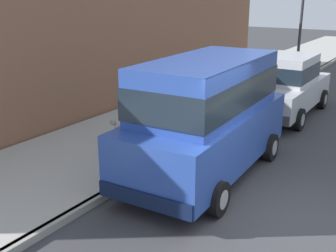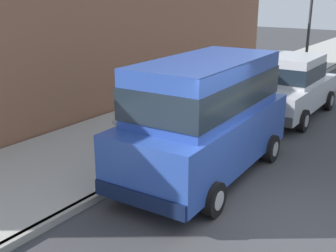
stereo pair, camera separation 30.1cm
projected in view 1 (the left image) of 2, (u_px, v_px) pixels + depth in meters
ground_plane at (285, 222)px, 7.24m from camera, size 80.00×80.00×0.00m
curb at (136, 176)px, 8.87m from camera, size 0.16×64.00×0.14m
sidewalk at (75, 159)px, 9.80m from camera, size 3.60×64.00×0.14m
car_blue_van at (207, 112)px, 8.75m from camera, size 2.27×4.97×2.52m
car_silver_sedan at (285, 84)px, 13.33m from camera, size 2.06×4.61×1.92m
dog_grey at (119, 127)px, 10.91m from camera, size 0.75×0.29×0.49m
street_lamp at (302, 13)px, 18.20m from camera, size 0.36×0.36×4.42m
building_facade at (125, 35)px, 13.89m from camera, size 0.50×20.00×4.86m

